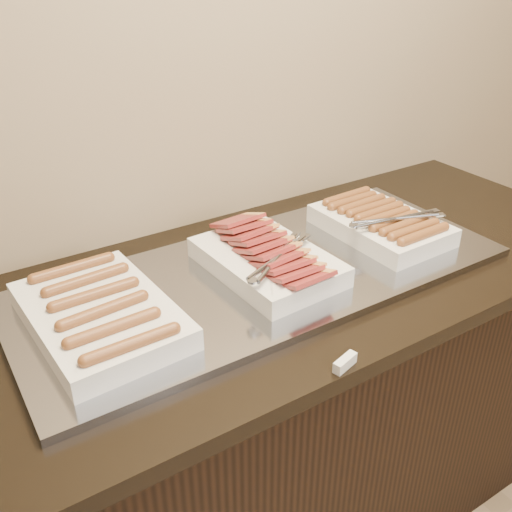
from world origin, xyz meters
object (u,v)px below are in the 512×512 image
at_px(dish_center, 268,259).
at_px(counter, 258,416).
at_px(dish_left, 100,314).
at_px(dish_right, 382,223).
at_px(warming_tray, 265,275).

bearing_deg(dish_center, counter, 168.52).
height_order(dish_left, dish_right, dish_right).
relative_size(counter, warming_tray, 1.72).
distance_m(dish_left, dish_center, 0.41).
xyz_separation_m(counter, dish_right, (0.40, -0.00, 0.50)).
xyz_separation_m(dish_left, dish_center, (0.41, -0.00, 0.01)).
relative_size(warming_tray, dish_left, 2.96).
relative_size(counter, dish_right, 5.82).
distance_m(warming_tray, dish_center, 0.05).
distance_m(counter, dish_center, 0.50).
xyz_separation_m(warming_tray, dish_left, (-0.41, 0.00, 0.04)).
bearing_deg(dish_right, dish_center, 178.63).
bearing_deg(dish_left, counter, -3.20).
distance_m(warming_tray, dish_right, 0.38).
height_order(counter, warming_tray, warming_tray).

